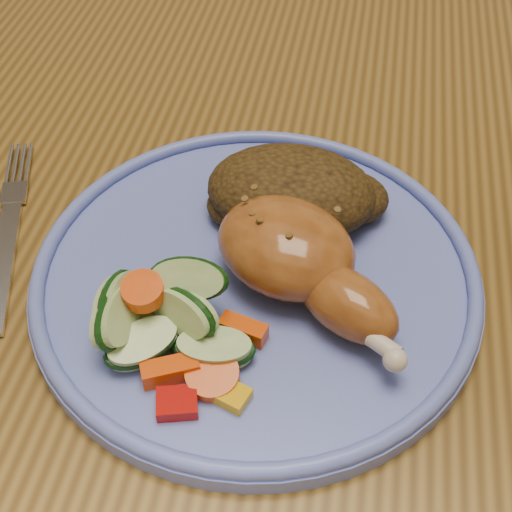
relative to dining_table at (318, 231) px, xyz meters
name	(u,v)px	position (x,y,z in m)	size (l,w,h in m)	color
dining_table	(318,231)	(0.00, 0.00, 0.00)	(0.90, 1.40, 0.75)	brown
chair_far	(355,41)	(0.00, 0.63, -0.17)	(0.42, 0.42, 0.91)	#4C2D16
plate	(256,278)	(-0.03, -0.14, 0.09)	(0.29, 0.29, 0.01)	#5B6BC2
plate_rim	(256,267)	(-0.03, -0.14, 0.10)	(0.29, 0.29, 0.01)	#5B6BC2
chicken_leg	(300,260)	(0.00, -0.15, 0.12)	(0.14, 0.13, 0.05)	#9D5720
rice_pilaf	(295,193)	(-0.01, -0.08, 0.11)	(0.12, 0.08, 0.05)	#412D10
vegetable_pile	(165,322)	(-0.07, -0.20, 0.11)	(0.11, 0.10, 0.05)	#A50A05
fork	(8,236)	(-0.21, -0.13, 0.09)	(0.06, 0.16, 0.00)	silver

